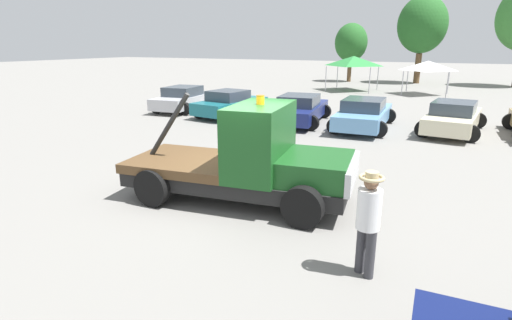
{
  "coord_description": "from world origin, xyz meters",
  "views": [
    {
      "loc": [
        4.39,
        -7.83,
        3.6
      ],
      "look_at": [
        0.5,
        0.0,
        1.05
      ],
      "focal_mm": 28.0,
      "sensor_mm": 36.0,
      "label": 1
    }
  ],
  "objects_px": {
    "parked_car_silver": "(185,99)",
    "parked_car_skyblue": "(364,114)",
    "person_near_truck": "(368,216)",
    "tree_left": "(351,43)",
    "parked_car_cream": "(453,118)",
    "canopy_tent_green": "(354,61)",
    "parked_car_navy": "(300,109)",
    "parked_car_teal": "(230,104)",
    "tree_center": "(422,25)",
    "tow_truck": "(250,162)",
    "canopy_tent_white": "(428,66)"
  },
  "relations": [
    {
      "from": "parked_car_silver",
      "to": "parked_car_skyblue",
      "type": "relative_size",
      "value": 0.98
    },
    {
      "from": "person_near_truck",
      "to": "parked_car_skyblue",
      "type": "relative_size",
      "value": 0.35
    },
    {
      "from": "parked_car_silver",
      "to": "tree_left",
      "type": "xyz_separation_m",
      "value": [
        3.95,
        21.69,
        3.06
      ]
    },
    {
      "from": "parked_car_skyblue",
      "to": "parked_car_cream",
      "type": "relative_size",
      "value": 1.02
    },
    {
      "from": "person_near_truck",
      "to": "parked_car_skyblue",
      "type": "distance_m",
      "value": 11.99
    },
    {
      "from": "parked_car_cream",
      "to": "canopy_tent_green",
      "type": "height_order",
      "value": "canopy_tent_green"
    },
    {
      "from": "parked_car_navy",
      "to": "parked_car_teal",
      "type": "bearing_deg",
      "value": 80.65
    },
    {
      "from": "parked_car_silver",
      "to": "canopy_tent_green",
      "type": "bearing_deg",
      "value": -29.93
    },
    {
      "from": "tree_left",
      "to": "tree_center",
      "type": "bearing_deg",
      "value": 10.81
    },
    {
      "from": "parked_car_navy",
      "to": "canopy_tent_green",
      "type": "height_order",
      "value": "canopy_tent_green"
    },
    {
      "from": "person_near_truck",
      "to": "tree_center",
      "type": "relative_size",
      "value": 0.22
    },
    {
      "from": "tow_truck",
      "to": "parked_car_skyblue",
      "type": "height_order",
      "value": "tow_truck"
    },
    {
      "from": "parked_car_navy",
      "to": "parked_car_skyblue",
      "type": "bearing_deg",
      "value": -96.3
    },
    {
      "from": "person_near_truck",
      "to": "parked_car_teal",
      "type": "xyz_separation_m",
      "value": [
        -9.31,
        11.82,
        -0.39
      ]
    },
    {
      "from": "tree_center",
      "to": "tow_truck",
      "type": "bearing_deg",
      "value": -91.03
    },
    {
      "from": "tow_truck",
      "to": "tree_left",
      "type": "distance_m",
      "value": 32.71
    },
    {
      "from": "tow_truck",
      "to": "parked_car_silver",
      "type": "distance_m",
      "value": 14.11
    },
    {
      "from": "parked_car_silver",
      "to": "canopy_tent_green",
      "type": "relative_size",
      "value": 1.42
    },
    {
      "from": "tree_center",
      "to": "canopy_tent_green",
      "type": "bearing_deg",
      "value": -114.11
    },
    {
      "from": "parked_car_navy",
      "to": "canopy_tent_white",
      "type": "height_order",
      "value": "canopy_tent_white"
    },
    {
      "from": "parked_car_skyblue",
      "to": "canopy_tent_green",
      "type": "xyz_separation_m",
      "value": [
        -3.98,
        14.63,
        1.65
      ]
    },
    {
      "from": "person_near_truck",
      "to": "parked_car_navy",
      "type": "relative_size",
      "value": 0.35
    },
    {
      "from": "tree_left",
      "to": "parked_car_navy",
      "type": "bearing_deg",
      "value": -81.94
    },
    {
      "from": "tow_truck",
      "to": "parked_car_navy",
      "type": "xyz_separation_m",
      "value": [
        -2.37,
        9.69,
        -0.32
      ]
    },
    {
      "from": "tow_truck",
      "to": "parked_car_skyblue",
      "type": "bearing_deg",
      "value": 79.08
    },
    {
      "from": "parked_car_teal",
      "to": "tree_center",
      "type": "xyz_separation_m",
      "value": [
        6.82,
        23.46,
        4.61
      ]
    },
    {
      "from": "canopy_tent_green",
      "to": "tree_center",
      "type": "relative_size",
      "value": 0.44
    },
    {
      "from": "parked_car_navy",
      "to": "parked_car_skyblue",
      "type": "height_order",
      "value": "same"
    },
    {
      "from": "parked_car_cream",
      "to": "tree_center",
      "type": "height_order",
      "value": "tree_center"
    },
    {
      "from": "parked_car_skyblue",
      "to": "tree_center",
      "type": "xyz_separation_m",
      "value": [
        0.02,
        23.56,
        4.6
      ]
    },
    {
      "from": "tree_center",
      "to": "parked_car_skyblue",
      "type": "bearing_deg",
      "value": -90.04
    },
    {
      "from": "person_near_truck",
      "to": "tree_center",
      "type": "xyz_separation_m",
      "value": [
        -2.49,
        35.28,
        4.22
      ]
    },
    {
      "from": "tow_truck",
      "to": "parked_car_cream",
      "type": "height_order",
      "value": "tow_truck"
    },
    {
      "from": "person_near_truck",
      "to": "tree_center",
      "type": "height_order",
      "value": "tree_center"
    },
    {
      "from": "parked_car_silver",
      "to": "canopy_tent_white",
      "type": "bearing_deg",
      "value": -46.53
    },
    {
      "from": "parked_car_cream",
      "to": "canopy_tent_green",
      "type": "xyz_separation_m",
      "value": [
        -7.5,
        13.86,
        1.66
      ]
    },
    {
      "from": "parked_car_skyblue",
      "to": "person_near_truck",
      "type": "bearing_deg",
      "value": -170.29
    },
    {
      "from": "person_near_truck",
      "to": "canopy_tent_white",
      "type": "bearing_deg",
      "value": -144.47
    },
    {
      "from": "tow_truck",
      "to": "canopy_tent_white",
      "type": "relative_size",
      "value": 1.86
    },
    {
      "from": "tow_truck",
      "to": "parked_car_navy",
      "type": "relative_size",
      "value": 1.12
    },
    {
      "from": "parked_car_silver",
      "to": "parked_car_teal",
      "type": "bearing_deg",
      "value": -106.57
    },
    {
      "from": "canopy_tent_green",
      "to": "canopy_tent_white",
      "type": "height_order",
      "value": "canopy_tent_green"
    },
    {
      "from": "tow_truck",
      "to": "parked_car_cream",
      "type": "bearing_deg",
      "value": 61.18
    },
    {
      "from": "person_near_truck",
      "to": "canopy_tent_white",
      "type": "height_order",
      "value": "canopy_tent_white"
    },
    {
      "from": "canopy_tent_white",
      "to": "parked_car_silver",
      "type": "bearing_deg",
      "value": -130.23
    },
    {
      "from": "person_near_truck",
      "to": "parked_car_silver",
      "type": "xyz_separation_m",
      "value": [
        -12.58,
        12.42,
        -0.38
      ]
    },
    {
      "from": "person_near_truck",
      "to": "parked_car_cream",
      "type": "distance_m",
      "value": 12.54
    },
    {
      "from": "parked_car_teal",
      "to": "parked_car_navy",
      "type": "distance_m",
      "value": 3.85
    },
    {
      "from": "parked_car_teal",
      "to": "tree_left",
      "type": "bearing_deg",
      "value": 6.36
    },
    {
      "from": "canopy_tent_green",
      "to": "tree_left",
      "type": "bearing_deg",
      "value": 105.5
    }
  ]
}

